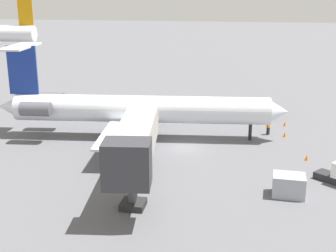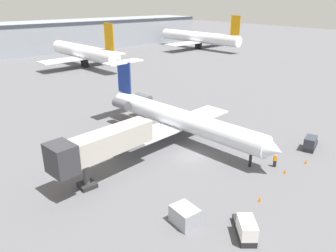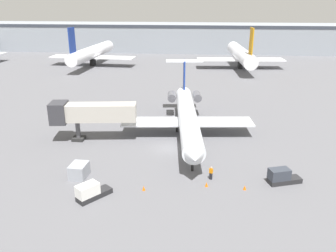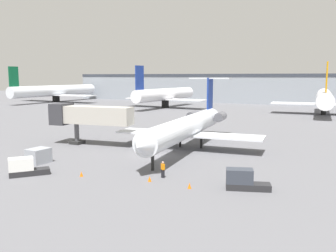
{
  "view_description": "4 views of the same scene",
  "coord_description": "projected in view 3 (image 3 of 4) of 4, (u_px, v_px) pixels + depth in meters",
  "views": [
    {
      "loc": [
        -44.65,
        -6.11,
        15.69
      ],
      "look_at": [
        0.12,
        1.63,
        2.21
      ],
      "focal_mm": 49.06,
      "sensor_mm": 36.0,
      "label": 1
    },
    {
      "loc": [
        -27.37,
        -28.22,
        19.8
      ],
      "look_at": [
        0.17,
        5.02,
        2.76
      ],
      "focal_mm": 34.92,
      "sensor_mm": 36.0,
      "label": 2
    },
    {
      "loc": [
        4.48,
        -46.67,
        20.67
      ],
      "look_at": [
        -0.17,
        1.16,
        3.06
      ],
      "focal_mm": 37.07,
      "sensor_mm": 36.0,
      "label": 3
    },
    {
      "loc": [
        22.55,
        -40.68,
        10.25
      ],
      "look_at": [
        0.81,
        2.77,
        3.56
      ],
      "focal_mm": 38.79,
      "sensor_mm": 36.0,
      "label": 4
    }
  ],
  "objects": [
    {
      "name": "ground_plane",
      "position": [
        168.0,
        148.0,
        51.15
      ],
      "size": [
        400.0,
        400.0,
        0.1
      ],
      "primitive_type": "cube",
      "color": "#5B5B60"
    },
    {
      "name": "regional_jet",
      "position": [
        187.0,
        115.0,
        55.22
      ],
      "size": [
        21.34,
        31.97,
        10.0
      ],
      "color": "silver",
      "rests_on": "ground_plane"
    },
    {
      "name": "jet_bridge",
      "position": [
        87.0,
        113.0,
        52.64
      ],
      "size": [
        13.13,
        4.45,
        6.12
      ],
      "color": "#B7B2A8",
      "rests_on": "ground_plane"
    },
    {
      "name": "ground_crew_marshaller",
      "position": [
        211.0,
        173.0,
        42.03
      ],
      "size": [
        0.48,
        0.43,
        1.69
      ],
      "color": "black",
      "rests_on": "ground_plane"
    },
    {
      "name": "baggage_tug_lead",
      "position": [
        281.0,
        177.0,
        41.14
      ],
      "size": [
        4.24,
        2.6,
        1.9
      ],
      "color": "#262628",
      "rests_on": "ground_plane"
    },
    {
      "name": "baggage_tug_trailing",
      "position": [
        91.0,
        192.0,
        37.89
      ],
      "size": [
        3.62,
        3.98,
        1.9
      ],
      "color": "#262628",
      "rests_on": "ground_plane"
    },
    {
      "name": "cargo_container_uld",
      "position": [
        79.0,
        171.0,
        42.56
      ],
      "size": [
        2.08,
        2.61,
        1.75
      ],
      "color": "#999EA8",
      "rests_on": "ground_plane"
    },
    {
      "name": "traffic_cone_near",
      "position": [
        245.0,
        188.0,
        39.9
      ],
      "size": [
        0.36,
        0.36,
        0.55
      ],
      "color": "orange",
      "rests_on": "ground_plane"
    },
    {
      "name": "traffic_cone_mid",
      "position": [
        206.0,
        184.0,
        40.59
      ],
      "size": [
        0.36,
        0.36,
        0.55
      ],
      "color": "orange",
      "rests_on": "ground_plane"
    },
    {
      "name": "traffic_cone_far",
      "position": [
        144.0,
        188.0,
        39.79
      ],
      "size": [
        0.36,
        0.36,
        0.55
      ],
      "color": "orange",
      "rests_on": "ground_plane"
    },
    {
      "name": "terminal_building",
      "position": [
        192.0,
        37.0,
        145.14
      ],
      "size": [
        177.07,
        19.47,
        11.15
      ],
      "color": "#8C939E",
      "rests_on": "ground_plane"
    },
    {
      "name": "parked_airliner_west_mid",
      "position": [
        92.0,
        53.0,
        113.02
      ],
      "size": [
        28.17,
        33.32,
        13.3
      ],
      "color": "white",
      "rests_on": "ground_plane"
    },
    {
      "name": "parked_airliner_centre",
      "position": [
        241.0,
        55.0,
        108.48
      ],
      "size": [
        27.51,
        32.54,
        13.54
      ],
      "color": "white",
      "rests_on": "ground_plane"
    }
  ]
}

